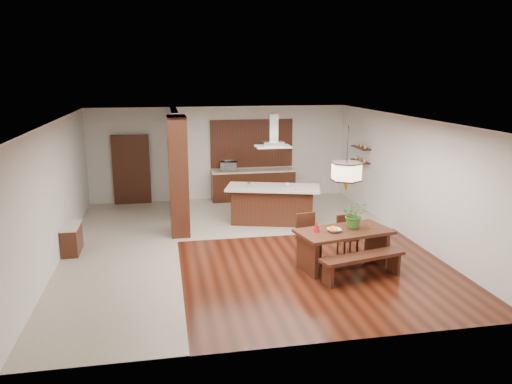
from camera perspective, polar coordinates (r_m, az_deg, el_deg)
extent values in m
plane|color=black|center=(11.65, -1.46, -6.06)|extent=(9.00, 9.00, 0.00)
cube|color=white|center=(11.03, -1.55, 8.30)|extent=(8.00, 9.00, 0.04)
cube|color=silver|center=(15.64, -4.16, 4.41)|extent=(8.00, 0.04, 2.90)
cube|color=silver|center=(7.02, 4.45, -6.87)|extent=(8.00, 0.04, 2.90)
cube|color=silver|center=(11.34, -21.87, 0.05)|extent=(0.04, 9.00, 2.90)
cube|color=silver|center=(12.52, 16.89, 1.62)|extent=(0.04, 9.00, 2.90)
cube|color=#BAAF9B|center=(11.56, -15.13, -6.67)|extent=(2.50, 9.00, 0.01)
cube|color=#BAAF9B|center=(14.22, 1.89, -2.43)|extent=(5.50, 4.00, 0.01)
cube|color=#412310|center=(11.03, -1.55, 8.22)|extent=(8.00, 9.00, 0.02)
cube|color=black|center=(12.30, -8.86, 1.84)|extent=(0.45, 1.00, 2.90)
cube|color=silver|center=(14.36, -9.17, 3.48)|extent=(0.18, 2.40, 2.90)
cube|color=black|center=(11.79, -20.31, -5.06)|extent=(0.37, 0.88, 0.63)
cube|color=black|center=(15.54, -14.04, 2.49)|extent=(1.10, 0.20, 2.10)
cube|color=black|center=(15.68, -0.34, 0.75)|extent=(2.60, 0.60, 0.90)
cube|color=silver|center=(15.58, -0.34, 2.45)|extent=(2.60, 0.62, 0.05)
cube|color=#9E6B2F|center=(15.70, -0.51, 5.59)|extent=(2.60, 0.08, 1.50)
cube|color=black|center=(14.78, 11.83, 3.45)|extent=(0.26, 0.90, 0.04)
cube|color=black|center=(14.72, 11.90, 4.98)|extent=(0.26, 0.90, 0.04)
cube|color=black|center=(10.28, 10.02, -4.48)|extent=(2.05, 1.31, 0.06)
cube|color=black|center=(10.01, 5.91, -7.22)|extent=(0.24, 0.76, 0.73)
cube|color=black|center=(10.85, 13.63, -5.90)|extent=(0.24, 0.76, 0.73)
imported|color=#346722|center=(10.38, 11.19, -2.56)|extent=(0.56, 0.50, 0.56)
imported|color=beige|center=(10.12, 8.93, -4.35)|extent=(0.28, 0.28, 0.07)
cone|color=#A80C12|center=(10.05, 6.94, -3.92)|extent=(0.17, 0.17, 0.23)
cylinder|color=gold|center=(10.47, 12.75, -3.85)|extent=(0.07, 0.07, 0.09)
cube|color=black|center=(13.20, 1.90, -1.57)|extent=(2.24, 1.35, 0.95)
cube|color=silver|center=(13.03, 1.97, 0.49)|extent=(2.62, 1.70, 0.05)
imported|color=silver|center=(13.02, 3.63, 0.82)|extent=(0.16, 0.16, 0.10)
imported|color=#BABCC2|center=(15.45, -3.15, 2.96)|extent=(0.55, 0.41, 0.28)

